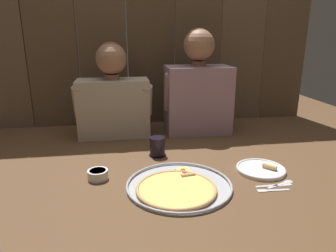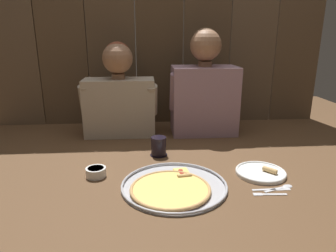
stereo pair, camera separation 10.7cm
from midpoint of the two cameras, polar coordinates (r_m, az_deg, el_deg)
name	(u,v)px [view 1 (the left image)]	position (r m, az deg, el deg)	size (l,w,h in m)	color
ground_plane	(171,170)	(1.39, -1.67, -8.32)	(3.20, 3.20, 0.00)	brown
pizza_tray	(178,186)	(1.23, -0.63, -11.30)	(0.43, 0.43, 0.03)	#B2B2B7
dinner_plate	(261,169)	(1.43, 14.97, -7.84)	(0.22, 0.22, 0.03)	white
drinking_glass	(157,147)	(1.54, -3.99, -3.91)	(0.09, 0.09, 0.10)	black
dipping_bowl	(98,174)	(1.35, -15.27, -8.74)	(0.09, 0.09, 0.04)	white
table_fork	(272,190)	(1.27, 16.59, -11.49)	(0.13, 0.03, 0.01)	silver
table_knife	(274,185)	(1.32, 17.05, -10.61)	(0.16, 0.02, 0.01)	silver
table_spoon	(285,182)	(1.35, 18.91, -10.02)	(0.14, 0.07, 0.01)	silver
diner_left	(113,96)	(1.83, -11.91, 5.57)	(0.45, 0.21, 0.55)	#B2A38E
diner_right	(198,88)	(1.87, 4.00, 7.16)	(0.43, 0.24, 0.63)	gray
wooden_backdrop_wall	(151,32)	(2.07, -4.77, 17.18)	(2.19, 0.03, 1.21)	brown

